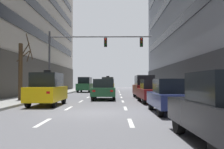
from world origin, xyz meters
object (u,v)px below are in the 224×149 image
car_parked_3 (144,87)px  car_driving_3 (85,85)px  taxi_driving_1 (47,89)px  taxi_driving_0 (108,85)px  car_driving_2 (104,89)px  car_parked_1 (172,96)px  traffic_signal_0 (86,49)px  street_tree_0 (21,70)px  car_parked_2 (153,91)px

car_parked_3 → car_driving_3: bearing=119.1°
car_driving_3 → taxi_driving_1: bearing=-89.8°
taxi_driving_0 → car_driving_2: bearing=-89.5°
taxi_driving_1 → car_driving_2: bearing=58.9°
taxi_driving_1 → car_parked_1: 7.85m
car_parked_3 → traffic_signal_0: (-5.37, -0.01, 3.45)m
car_driving_2 → car_parked_3: 4.33m
car_driving_2 → car_driving_3: car_driving_3 is taller
taxi_driving_1 → car_driving_3: (-0.07, 20.31, 0.05)m
car_parked_3 → street_tree_0: 10.88m
traffic_signal_0 → car_parked_2: bearing=-45.8°
car_driving_2 → car_parked_1: 9.88m
taxi_driving_1 → car_driving_2: 6.34m
taxi_driving_0 → traffic_signal_0: size_ratio=0.46×
car_parked_2 → traffic_signal_0: bearing=134.2°
taxi_driving_1 → traffic_signal_0: traffic_signal_0 is taller
car_parked_1 → car_parked_3: 11.57m
taxi_driving_1 → car_parked_2: (6.88, 2.27, -0.19)m
taxi_driving_0 → car_driving_2: 16.07m
taxi_driving_1 → car_parked_3: bearing=48.6°
car_parked_3 → street_tree_0: size_ratio=0.90×
car_parked_2 → taxi_driving_0: bearing=101.1°
car_driving_3 → car_parked_2: bearing=-68.9°
car_driving_2 → traffic_signal_0: (-1.75, 2.36, 3.64)m
taxi_driving_0 → traffic_signal_0: bearing=-96.7°
car_driving_3 → traffic_signal_0: (1.58, -12.52, 3.41)m
taxi_driving_0 → car_parked_3: taxi_driving_0 is taller
traffic_signal_0 → street_tree_0: 6.86m
taxi_driving_0 → traffic_signal_0: traffic_signal_0 is taller
car_driving_3 → car_parked_3: (6.95, -12.50, -0.03)m
car_parked_1 → car_driving_2: bearing=111.5°
taxi_driving_1 → car_driving_3: size_ratio=0.93×
car_parked_2 → car_parked_3: (-0.00, 5.53, 0.21)m
car_driving_2 → car_parked_2: (3.62, -3.16, -0.02)m
car_driving_2 → taxi_driving_1: bearing=-121.1°
traffic_signal_0 → car_parked_3: bearing=0.1°
car_parked_3 → taxi_driving_0: bearing=105.4°
taxi_driving_0 → street_tree_0: 19.59m
car_driving_3 → car_parked_3: 14.30m
car_parked_3 → car_driving_2: bearing=-146.7°
taxi_driving_1 → car_driving_2: (3.27, 5.43, -0.17)m
car_parked_3 → street_tree_0: bearing=-152.6°
taxi_driving_1 → traffic_signal_0: 8.66m
taxi_driving_0 → car_parked_2: taxi_driving_0 is taller
taxi_driving_0 → taxi_driving_1: (-3.12, -21.50, -0.06)m
taxi_driving_0 → car_parked_1: size_ratio=1.04×
street_tree_0 → car_driving_3: bearing=81.4°
taxi_driving_1 → car_parked_2: taxi_driving_1 is taller
car_driving_3 → car_parked_3: car_driving_3 is taller
taxi_driving_0 → car_driving_3: size_ratio=0.99×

